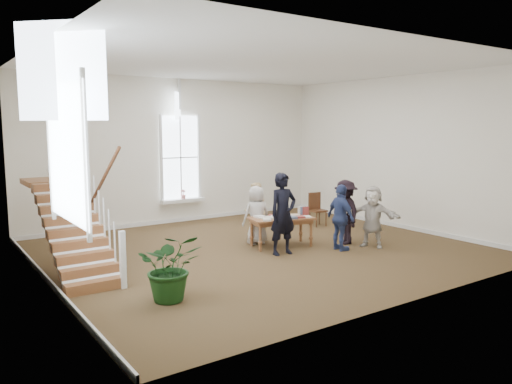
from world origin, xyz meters
TOP-DOWN VIEW (x-y plane):
  - ground at (0.00, 0.00)m, footprint 10.00×10.00m
  - room_shell at (-0.00, 4.39)m, footprint 10.49×10.00m
  - staircase at (-4.34, 0.75)m, footprint 1.10×4.10m
  - library_table at (0.61, -0.01)m, footprint 1.73×1.14m
  - police_officer at (0.16, -0.66)m, footprint 0.73×0.49m
  - elderly_woman at (0.26, 0.59)m, footprint 0.80×0.58m
  - person_yellow at (0.56, 1.09)m, footprint 0.87×0.75m
  - woman_cluster_a at (1.56, -1.16)m, footprint 0.51×1.00m
  - woman_cluster_b at (2.16, -0.71)m, footprint 0.92×1.22m
  - woman_cluster_c at (2.46, -1.36)m, footprint 1.10×1.48m
  - floor_plant at (-3.40, -2.07)m, footprint 1.38×1.30m
  - side_chair at (3.15, 1.53)m, footprint 0.48×0.48m

SIDE VIEW (x-z plane):
  - ground at x=0.00m, z-range 0.00..0.00m
  - room_shell at x=0.00m, z-range -4.60..5.40m
  - side_chair at x=3.15m, z-range 0.06..1.07m
  - floor_plant at x=-3.40m, z-range 0.00..1.21m
  - library_table at x=0.61m, z-range 0.26..1.07m
  - elderly_woman at x=0.26m, z-range 0.00..1.51m
  - person_yellow at x=0.56m, z-range 0.00..1.53m
  - woman_cluster_c at x=2.46m, z-range 0.00..1.55m
  - woman_cluster_a at x=1.56m, z-range 0.00..1.63m
  - woman_cluster_b at x=2.16m, z-range 0.00..1.66m
  - police_officer at x=0.16m, z-range 0.00..1.95m
  - staircase at x=-4.34m, z-range 0.16..3.08m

